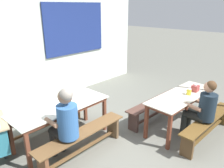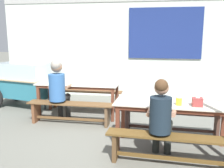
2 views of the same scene
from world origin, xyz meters
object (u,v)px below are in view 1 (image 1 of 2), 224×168
dining_table_far (61,109)px  bench_near_front (208,124)px  condiment_jar (189,92)px  bench_near_back (156,106)px  dining_table_near (182,98)px  person_left_back_turned (65,120)px  bench_far_back (45,117)px  bench_far_front (83,139)px  person_near_front (203,108)px  tissue_box (195,88)px

dining_table_far → bench_near_front: bearing=-45.5°
dining_table_far → condiment_jar: (2.07, -1.50, 0.14)m
bench_near_back → dining_table_far: bearing=158.2°
dining_table_near → person_left_back_turned: (-2.25, 0.87, 0.08)m
dining_table_far → bench_far_back: 0.70m
dining_table_far → bench_near_back: size_ratio=0.98×
dining_table_far → bench_far_front: 0.70m
bench_far_back → person_near_front: size_ratio=1.47×
dining_table_near → tissue_box: 0.40m
tissue_box → condiment_jar: tissue_box is taller
person_near_front → dining_table_far: bearing=133.5°
dining_table_far → tissue_box: tissue_box is taller
bench_far_front → condiment_jar: size_ratio=13.41×
bench_near_back → condiment_jar: condiment_jar is taller
bench_far_front → bench_near_front: same height
dining_table_far → bench_far_front: dining_table_far is taller
person_left_back_turned → condiment_jar: bearing=-22.4°
dining_table_far → person_near_front: (1.80, -1.90, 0.01)m
bench_far_front → dining_table_far: bearing=90.1°
dining_table_far → bench_near_front: (1.96, -1.99, -0.37)m
bench_near_back → tissue_box: tissue_box is taller
condiment_jar → bench_far_front: bearing=156.5°
dining_table_near → bench_near_front: dining_table_near is taller
dining_table_far → dining_table_near: 2.43m
bench_near_back → person_left_back_turned: person_left_back_turned is taller
bench_far_front → condiment_jar: 2.32m
dining_table_near → person_near_front: 0.53m
dining_table_far → condiment_jar: bearing=-35.8°
person_near_front → condiment_jar: (0.27, 0.40, 0.12)m
bench_far_back → person_left_back_turned: (-0.27, -1.12, 0.45)m
bench_near_back → person_left_back_turned: bearing=173.1°
person_left_back_turned → bench_far_front: bearing=-13.0°
dining_table_far → bench_far_front: bearing=-89.9°
dining_table_far → person_near_front: bearing=-46.5°
bench_near_front → person_left_back_turned: (-2.23, 1.46, 0.45)m
bench_near_front → condiment_jar: 0.72m
person_near_front → person_left_back_turned: bearing=146.5°
bench_near_front → person_near_front: bearing=149.8°
dining_table_far → bench_far_back: (-0.00, 0.59, -0.37)m
condiment_jar → dining_table_near: bearing=132.8°
dining_table_far → bench_near_back: dining_table_far is taller
condiment_jar → bench_near_back: bearing=95.3°
bench_near_front → person_left_back_turned: bearing=146.8°
dining_table_far → dining_table_near: bearing=-35.2°
dining_table_far → tissue_box: (2.34, -1.51, 0.14)m
bench_far_back → person_near_front: person_near_front is taller
person_near_front → tissue_box: 0.68m
bench_near_back → bench_near_front: same height
bench_far_front → condiment_jar: bearing=-23.5°
bench_near_back → person_near_front: (-0.21, -1.09, 0.39)m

